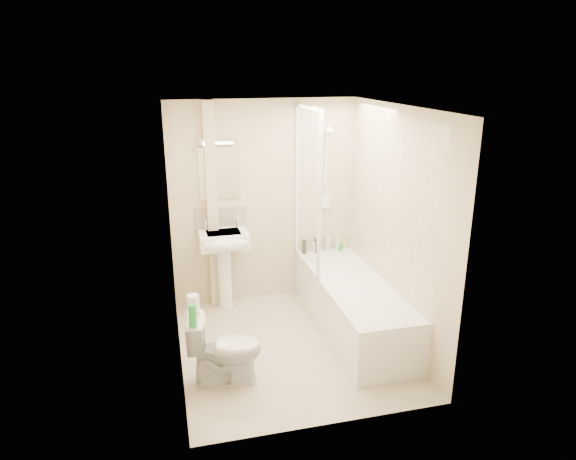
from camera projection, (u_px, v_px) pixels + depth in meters
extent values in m
plane|color=beige|center=(290.00, 345.00, 5.28)|extent=(2.50, 2.50, 0.00)
cube|color=beige|center=(264.00, 203.00, 6.07)|extent=(2.20, 0.02, 2.40)
cube|color=beige|center=(173.00, 245.00, 4.66)|extent=(0.02, 2.50, 2.40)
cube|color=beige|center=(396.00, 227.00, 5.17)|extent=(0.02, 2.50, 2.40)
cube|color=white|center=(290.00, 107.00, 4.54)|extent=(2.20, 2.50, 0.02)
cube|color=beige|center=(325.00, 181.00, 6.16)|extent=(0.70, 0.01, 1.75)
cube|color=beige|center=(388.00, 200.00, 5.28)|extent=(0.01, 2.10, 1.75)
cube|color=beige|center=(212.00, 207.00, 5.87)|extent=(0.12, 0.12, 2.40)
cube|color=beige|center=(221.00, 220.00, 5.99)|extent=(0.60, 0.02, 0.30)
cube|color=white|center=(219.00, 173.00, 5.82)|extent=(0.46, 0.01, 0.60)
cube|color=silver|center=(218.00, 141.00, 5.68)|extent=(0.42, 0.07, 0.07)
cube|color=white|center=(353.00, 305.00, 5.56)|extent=(0.70, 2.10, 0.55)
cube|color=white|center=(353.00, 286.00, 5.49)|extent=(0.56, 1.96, 0.05)
cube|color=white|center=(307.00, 189.00, 5.67)|extent=(0.01, 0.90, 1.80)
cube|color=white|center=(297.00, 181.00, 6.06)|extent=(0.04, 0.04, 1.80)
cube|color=white|center=(320.00, 199.00, 5.25)|extent=(0.04, 0.04, 1.80)
cube|color=white|center=(308.00, 107.00, 5.39)|extent=(0.04, 0.90, 0.04)
cube|color=white|center=(306.00, 263.00, 5.94)|extent=(0.04, 0.90, 0.03)
cylinder|color=white|center=(326.00, 171.00, 6.10)|extent=(0.02, 0.02, 0.90)
cylinder|color=white|center=(325.00, 207.00, 6.24)|extent=(0.05, 0.05, 0.02)
cylinder|color=white|center=(327.00, 133.00, 5.96)|extent=(0.05, 0.05, 0.02)
cylinder|color=white|center=(329.00, 131.00, 5.89)|extent=(0.08, 0.11, 0.11)
cube|color=white|center=(325.00, 202.00, 6.21)|extent=(0.10, 0.05, 0.14)
cylinder|color=white|center=(325.00, 167.00, 6.06)|extent=(0.01, 0.13, 0.84)
cylinder|color=white|center=(225.00, 277.00, 6.04)|extent=(0.16, 0.16, 0.75)
cube|color=white|center=(224.00, 239.00, 5.87)|extent=(0.55, 0.43, 0.17)
ellipsoid|color=white|center=(225.00, 244.00, 5.71)|extent=(0.55, 0.23, 0.17)
cube|color=silver|center=(223.00, 234.00, 5.85)|extent=(0.38, 0.28, 0.04)
cylinder|color=white|center=(206.00, 226.00, 5.88)|extent=(0.03, 0.03, 0.10)
cylinder|color=white|center=(237.00, 224.00, 5.97)|extent=(0.03, 0.03, 0.10)
sphere|color=white|center=(206.00, 221.00, 5.87)|extent=(0.04, 0.04, 0.04)
sphere|color=white|center=(237.00, 219.00, 5.95)|extent=(0.04, 0.04, 0.04)
cylinder|color=black|center=(304.00, 247.00, 6.27)|extent=(0.06, 0.06, 0.17)
cylinder|color=silver|center=(314.00, 247.00, 6.30)|extent=(0.05, 0.05, 0.14)
cylinder|color=black|center=(316.00, 245.00, 6.30)|extent=(0.07, 0.07, 0.18)
cylinder|color=beige|center=(327.00, 244.00, 6.33)|extent=(0.06, 0.06, 0.18)
cylinder|color=silver|center=(337.00, 245.00, 6.37)|extent=(0.05, 0.05, 0.15)
cylinder|color=green|center=(340.00, 247.00, 6.39)|extent=(0.06, 0.06, 0.09)
imported|color=white|center=(225.00, 349.00, 4.60)|extent=(0.53, 0.74, 0.66)
cylinder|color=white|center=(194.00, 311.00, 4.47)|extent=(0.10, 0.10, 0.09)
cylinder|color=white|center=(193.00, 301.00, 4.45)|extent=(0.11, 0.11, 0.11)
cylinder|color=green|center=(193.00, 315.00, 4.29)|extent=(0.07, 0.07, 0.20)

